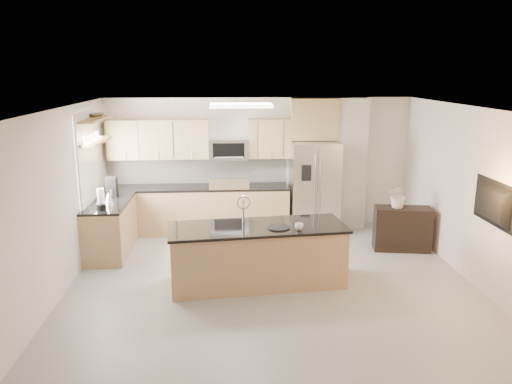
{
  "coord_description": "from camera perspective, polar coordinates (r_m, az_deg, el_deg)",
  "views": [
    {
      "loc": [
        -0.66,
        -6.54,
        3.11
      ],
      "look_at": [
        -0.18,
        1.3,
        1.19
      ],
      "focal_mm": 35.0,
      "sensor_mm": 36.0,
      "label": 1
    }
  ],
  "objects": [
    {
      "name": "cup",
      "position": [
        7.14,
        4.94,
        -3.97
      ],
      "size": [
        0.14,
        0.14,
        0.1
      ],
      "primitive_type": "imported",
      "rotation": [
        0.0,
        0.0,
        -0.12
      ],
      "color": "white",
      "rests_on": "island"
    },
    {
      "name": "kettle",
      "position": [
        8.7,
        -16.48,
        -0.69
      ],
      "size": [
        0.2,
        0.2,
        0.24
      ],
      "color": "silver",
      "rests_on": "left_counter"
    },
    {
      "name": "flower_vase",
      "position": [
        9.0,
        16.09,
        0.31
      ],
      "size": [
        0.75,
        0.71,
        0.66
      ],
      "primitive_type": "imported",
      "rotation": [
        0.0,
        0.0,
        -0.41
      ],
      "color": "beige",
      "rests_on": "credenza"
    },
    {
      "name": "floor",
      "position": [
        7.28,
        2.06,
        -11.59
      ],
      "size": [
        6.5,
        6.5,
        0.0
      ],
      "primitive_type": "plane",
      "color": "#9D9995",
      "rests_on": "ground"
    },
    {
      "name": "blender",
      "position": [
        8.4,
        -17.3,
        -0.95
      ],
      "size": [
        0.15,
        0.15,
        0.35
      ],
      "color": "black",
      "rests_on": "left_counter"
    },
    {
      "name": "window",
      "position": [
        8.83,
        -18.73,
        3.48
      ],
      "size": [
        0.04,
        1.15,
        1.65
      ],
      "color": "white",
      "rests_on": "wall_left"
    },
    {
      "name": "shelf_upper",
      "position": [
        8.81,
        -18.1,
        7.91
      ],
      "size": [
        0.3,
        1.2,
        0.04
      ],
      "primitive_type": "cube",
      "color": "olive",
      "rests_on": "wall_left"
    },
    {
      "name": "back_counter",
      "position": [
        9.85,
        -6.7,
        -1.9
      ],
      "size": [
        3.55,
        0.66,
        1.44
      ],
      "color": "tan",
      "rests_on": "floor"
    },
    {
      "name": "microwave",
      "position": [
        9.7,
        -3.15,
        4.93
      ],
      "size": [
        0.76,
        0.4,
        0.4
      ],
      "color": "silver",
      "rests_on": "upper_cabinets"
    },
    {
      "name": "television",
      "position": [
        7.49,
        25.07,
        -1.18
      ],
      "size": [
        0.14,
        1.08,
        0.62
      ],
      "primitive_type": "imported",
      "rotation": [
        0.0,
        0.0,
        1.57
      ],
      "color": "black",
      "rests_on": "wall_right"
    },
    {
      "name": "ceiling",
      "position": [
        6.6,
        2.25,
        9.28
      ],
      "size": [
        6.0,
        6.5,
        0.02
      ],
      "primitive_type": "cube",
      "color": "silver",
      "rests_on": "wall_back"
    },
    {
      "name": "credenza",
      "position": [
        9.2,
        16.36,
        -4.05
      ],
      "size": [
        1.02,
        0.55,
        0.78
      ],
      "primitive_type": "cube",
      "rotation": [
        0.0,
        0.0,
        -0.16
      ],
      "color": "black",
      "rests_on": "floor"
    },
    {
      "name": "wall_left",
      "position": [
        7.18,
        -22.43,
        -1.94
      ],
      "size": [
        0.02,
        6.5,
        2.6
      ],
      "primitive_type": "cube",
      "color": "silver",
      "rests_on": "floor"
    },
    {
      "name": "range",
      "position": [
        9.83,
        -3.06,
        -1.86
      ],
      "size": [
        0.76,
        0.64,
        1.14
      ],
      "color": "black",
      "rests_on": "floor"
    },
    {
      "name": "ceiling_fixture",
      "position": [
        8.17,
        -1.73,
        9.86
      ],
      "size": [
        1.0,
        0.5,
        0.06
      ],
      "primitive_type": "cube",
      "color": "white",
      "rests_on": "ceiling"
    },
    {
      "name": "platter",
      "position": [
        7.21,
        2.56,
        -4.08
      ],
      "size": [
        0.41,
        0.41,
        0.02
      ],
      "primitive_type": "cylinder",
      "rotation": [
        0.0,
        0.0,
        0.29
      ],
      "color": "black",
      "rests_on": "island"
    },
    {
      "name": "island",
      "position": [
        7.45,
        0.14,
        -7.18
      ],
      "size": [
        2.68,
        1.2,
        1.32
      ],
      "rotation": [
        0.0,
        0.0,
        0.11
      ],
      "color": "tan",
      "rests_on": "floor"
    },
    {
      "name": "shelf_lower",
      "position": [
        8.85,
        -17.92,
        5.53
      ],
      "size": [
        0.3,
        1.2,
        0.04
      ],
      "primitive_type": "cube",
      "color": "olive",
      "rests_on": "wall_left"
    },
    {
      "name": "upper_cabinets",
      "position": [
        9.74,
        -7.33,
        6.03
      ],
      "size": [
        3.5,
        0.33,
        0.75
      ],
      "color": "tan",
      "rests_on": "wall_back"
    },
    {
      "name": "wall_back",
      "position": [
        9.98,
        0.31,
        3.28
      ],
      "size": [
        6.0,
        0.02,
        2.6
      ],
      "primitive_type": "cube",
      "color": "silver",
      "rests_on": "floor"
    },
    {
      "name": "left_counter",
      "position": [
        9.03,
        -16.3,
        -3.91
      ],
      "size": [
        0.66,
        1.5,
        0.92
      ],
      "color": "tan",
      "rests_on": "floor"
    },
    {
      "name": "wall_right",
      "position": [
        7.71,
        24.92,
        -1.15
      ],
      "size": [
        0.02,
        6.5,
        2.6
      ],
      "primitive_type": "cube",
      "color": "silver",
      "rests_on": "floor"
    },
    {
      "name": "wall_front",
      "position": [
        3.82,
        7.12,
        -14.7
      ],
      "size": [
        6.0,
        0.02,
        2.6
      ],
      "primitive_type": "cube",
      "color": "silver",
      "rests_on": "floor"
    },
    {
      "name": "bowl",
      "position": [
        9.05,
        -17.73,
        8.45
      ],
      "size": [
        0.44,
        0.44,
        0.08
      ],
      "primitive_type": "imported",
      "rotation": [
        0.0,
        0.0,
        0.38
      ],
      "color": "silver",
      "rests_on": "shelf_upper"
    },
    {
      "name": "coffee_maker",
      "position": [
        9.23,
        -16.17,
        0.51
      ],
      "size": [
        0.19,
        0.23,
        0.35
      ],
      "color": "black",
      "rests_on": "left_counter"
    },
    {
      "name": "refrigerator",
      "position": [
        9.83,
        6.64,
        0.58
      ],
      "size": [
        0.92,
        0.78,
        1.78
      ],
      "color": "silver",
      "rests_on": "floor"
    },
    {
      "name": "partition_column",
      "position": [
        10.12,
        10.72,
        3.18
      ],
      "size": [
        0.6,
        0.3,
        2.6
      ],
      "primitive_type": "cube",
      "color": "beige",
      "rests_on": "floor"
    }
  ]
}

